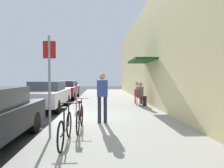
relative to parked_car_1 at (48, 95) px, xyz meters
name	(u,v)px	position (x,y,z in m)	size (l,w,h in m)	color
ground_plane	(56,121)	(1.10, -2.97, -0.76)	(60.00, 60.00, 0.00)	#2D2D30
sidewalk_slab	(112,110)	(3.35, -0.97, -0.70)	(4.50, 32.00, 0.12)	#9E9B93
building_facade	(160,48)	(5.75, -0.96, 2.34)	(1.40, 32.00, 6.20)	beige
parked_car_1	(48,95)	(0.00, 0.00, 0.00)	(1.80, 4.40, 1.46)	#B7B7BC
parked_car_2	(66,89)	(0.00, 5.42, -0.02)	(1.80, 4.40, 1.40)	maroon
parking_meter	(76,93)	(1.55, -0.31, 0.13)	(0.12, 0.10, 1.32)	slate
street_sign	(50,78)	(1.50, -5.40, 0.88)	(0.32, 0.06, 2.60)	gray
bicycle_0	(65,128)	(1.98, -5.90, -0.28)	(0.46, 1.71, 0.90)	black
bicycle_1	(80,118)	(2.19, -4.69, -0.28)	(0.46, 1.71, 0.90)	black
cafe_chair_0	(140,97)	(4.95, -0.03, -0.13)	(0.52, 0.52, 0.87)	maroon
seated_patron_0	(141,93)	(5.01, -0.02, 0.06)	(0.48, 0.43, 1.29)	#232838
cafe_chair_1	(137,95)	(4.95, 0.87, -0.13)	(0.46, 0.46, 0.87)	maroon
seated_patron_1	(138,92)	(5.01, 0.86, 0.06)	(0.44, 0.37, 1.29)	#232838
pedestrian_standing	(102,94)	(2.86, -3.87, 0.36)	(0.36, 0.22, 1.70)	#232838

